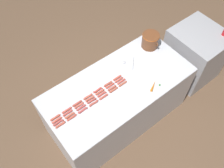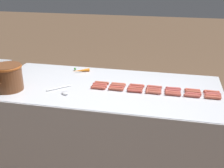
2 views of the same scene
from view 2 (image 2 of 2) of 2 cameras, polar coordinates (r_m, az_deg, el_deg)
griddle_counter at (r=2.68m, az=-1.32°, el=-9.28°), size 0.94×1.99×0.89m
hot_dog_0 at (r=2.37m, az=19.48°, el=-2.57°), size 0.03×0.13×0.03m
hot_dog_1 at (r=2.35m, az=15.68°, el=-2.27°), size 0.03×0.13×0.03m
hot_dog_2 at (r=2.34m, az=12.07°, el=-2.00°), size 0.03×0.13×0.03m
hot_dog_3 at (r=2.35m, az=8.25°, el=-1.69°), size 0.03×0.13×0.03m
hot_dog_4 at (r=2.36m, az=4.55°, el=-1.40°), size 0.03×0.13×0.03m
hot_dog_5 at (r=2.39m, az=0.77°, el=-1.04°), size 0.03×0.13×0.03m
hot_dog_6 at (r=2.42m, az=-2.79°, el=-0.76°), size 0.03×0.13×0.03m
hot_dog_7 at (r=2.41m, az=19.48°, el=-2.19°), size 0.03×0.13×0.03m
hot_dog_8 at (r=2.39m, az=15.92°, el=-1.94°), size 0.03×0.13×0.03m
hot_dog_9 at (r=2.38m, az=12.02°, el=-1.65°), size 0.03×0.13×0.03m
hot_dog_10 at (r=2.38m, az=8.26°, el=-1.32°), size 0.03×0.13×0.03m
hot_dog_11 at (r=2.40m, az=4.58°, el=-1.02°), size 0.03×0.13×0.03m
hot_dog_12 at (r=2.42m, az=0.91°, el=-0.70°), size 0.03×0.13×0.03m
hot_dog_13 at (r=2.45m, az=-2.50°, el=-0.43°), size 0.03×0.13×0.03m
hot_dog_14 at (r=2.44m, az=19.47°, el=-1.83°), size 0.03×0.13×0.03m
hot_dog_15 at (r=2.43m, az=15.87°, el=-1.54°), size 0.03×0.13×0.03m
hot_dog_16 at (r=2.41m, az=12.00°, el=-1.27°), size 0.03×0.13×0.03m
hot_dog_17 at (r=2.42m, az=8.31°, el=-0.96°), size 0.03×0.13×0.03m
hot_dog_18 at (r=2.44m, az=4.77°, el=-0.64°), size 0.03×0.13×0.03m
hot_dog_19 at (r=2.46m, az=1.13°, el=-0.32°), size 0.03×0.13×0.03m
hot_dog_20 at (r=2.49m, az=-2.42°, el=-0.05°), size 0.03×0.13×0.03m
hot_dog_21 at (r=2.47m, az=19.25°, el=-1.49°), size 0.03×0.13×0.03m
hot_dog_22 at (r=2.46m, az=15.75°, el=-1.19°), size 0.03×0.13×0.03m
hot_dog_23 at (r=2.45m, az=12.15°, el=-0.90°), size 0.03×0.13×0.03m
hot_dog_24 at (r=2.46m, az=8.46°, el=-0.58°), size 0.03×0.13×0.03m
hot_dog_25 at (r=2.47m, az=5.01°, el=-0.29°), size 0.03×0.13×0.03m
hot_dog_26 at (r=2.49m, az=1.32°, el=-0.02°), size 0.03×0.13×0.03m
hot_dog_27 at (r=2.52m, az=-2.02°, el=0.24°), size 0.03×0.13×0.03m
bean_pot at (r=2.52m, az=-20.09°, el=1.47°), size 0.30×0.24×0.22m
serving_spoon at (r=2.39m, az=-9.80°, el=-1.45°), size 0.22×0.22×0.02m
carrot at (r=2.84m, az=-6.30°, el=2.71°), size 0.11×0.17×0.03m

